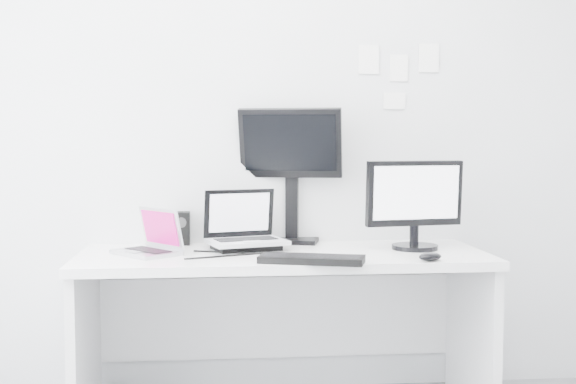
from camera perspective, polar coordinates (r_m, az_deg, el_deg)
The scene contains 13 objects.
back_wall at distance 3.62m, azimuth -0.88°, elevation 5.95°, with size 3.60×3.60×0.00m, color silver.
desk at distance 3.38m, azimuth -0.38°, elevation -10.79°, with size 1.80×0.70×0.73m, color white.
macbook at distance 3.28m, azimuth -10.89°, elevation -2.91°, with size 0.28×0.21×0.21m, color #B4B5BA.
speaker at distance 3.57m, azimuth -8.17°, elevation -2.77°, with size 0.08×0.08×0.16m, color black.
dell_laptop at distance 3.36m, azimuth -3.18°, elevation -2.11°, with size 0.34×0.26×0.28m, color silver.
rear_monitor at distance 3.58m, azimuth 0.24°, elevation 1.39°, with size 0.49×0.18×0.67m, color black.
samsung_monitor at distance 3.42m, azimuth 9.75°, elevation -0.88°, with size 0.46×0.21×0.42m, color black.
keyboard at distance 3.03m, azimuth 1.83°, elevation -5.18°, with size 0.42×0.15×0.03m, color black.
mouse at distance 3.12m, azimuth 10.86°, elevation -4.91°, with size 0.11×0.07×0.04m, color black.
wall_note_0 at distance 3.69m, azimuth 6.21°, elevation 10.09°, with size 0.10×0.00×0.14m, color white.
wall_note_1 at distance 3.72m, azimuth 8.50°, elevation 9.40°, with size 0.09×0.00×0.13m, color white.
wall_note_2 at distance 3.76m, azimuth 10.76°, elevation 10.07°, with size 0.10×0.00×0.14m, color white.
wall_note_3 at distance 3.70m, azimuth 8.17°, elevation 6.95°, with size 0.11×0.00×0.08m, color white.
Camera 1 is at (-0.29, -2.00, 1.23)m, focal length 46.31 mm.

